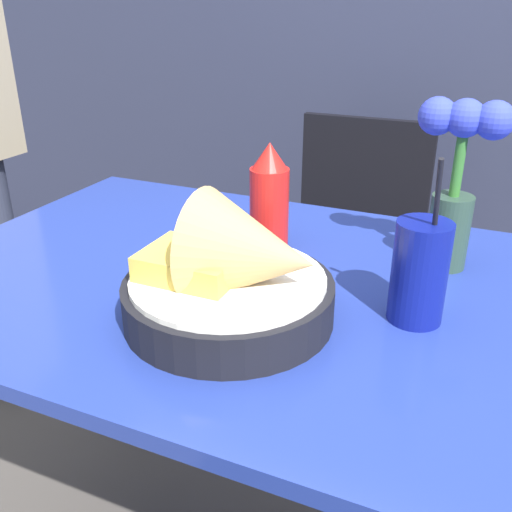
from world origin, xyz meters
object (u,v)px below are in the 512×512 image
Objects in this scene: drink_cup at (419,275)px; flower_vase at (457,174)px; ketchup_bottle at (269,198)px; chair_far_window at (353,236)px; food_basket at (239,279)px.

drink_cup is 0.87× the size of flower_vase.
ketchup_bottle is 0.33m from drink_cup.
flower_vase reaches higher than drink_cup.
chair_far_window is 0.97m from drink_cup.
food_basket is 0.27m from ketchup_bottle.
drink_cup is (0.30, -0.86, 0.32)m from chair_far_window.
chair_far_window is 2.82× the size of food_basket.
ketchup_bottle is at bearing -172.26° from flower_vase.
chair_far_window is 1.02m from food_basket.
ketchup_bottle is at bearing 151.51° from drink_cup.
flower_vase is at bearing -64.45° from chair_far_window.
food_basket is 0.25m from drink_cup.
flower_vase is (0.31, 0.04, 0.07)m from ketchup_bottle.
chair_far_window is 4.36× the size of ketchup_bottle.
chair_far_window is 3.44× the size of drink_cup.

